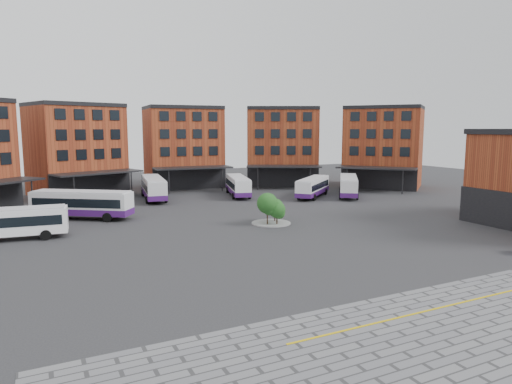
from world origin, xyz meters
name	(u,v)px	position (x,y,z in m)	size (l,w,h in m)	color
ground	(315,251)	(0.00, 0.00, 0.00)	(160.00, 160.00, 0.00)	#28282B
yellow_line	(468,301)	(2.00, -14.00, 0.03)	(26.00, 0.15, 0.02)	gold
main_building	(153,151)	(-4.77, 38.25, 7.23)	(94.14, 42.48, 14.60)	#984021
tree_island	(273,208)	(1.99, 11.66, 1.82)	(4.40, 4.40, 3.62)	gray
bus_a	(6,222)	(-24.41, 16.35, 1.83)	(11.11, 3.61, 3.09)	white
bus_b	(82,204)	(-16.85, 24.23, 1.82)	(11.36, 9.02, 3.36)	white
bus_c	(154,187)	(-5.61, 35.43, 1.81)	(4.32, 12.13, 3.34)	white
bus_d	(238,185)	(7.29, 33.10, 1.67)	(5.32, 11.24, 3.09)	white
bus_e	(313,187)	(17.26, 26.79, 1.64)	(9.71, 8.88, 3.02)	white
bus_f	(348,185)	(22.75, 24.99, 1.71)	(8.77, 10.57, 3.17)	white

